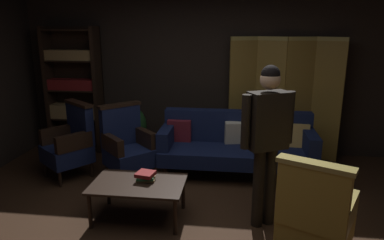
{
  "coord_description": "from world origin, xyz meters",
  "views": [
    {
      "loc": [
        0.53,
        -3.34,
        2.07
      ],
      "look_at": [
        0.0,
        0.8,
        0.95
      ],
      "focal_mm": 33.28,
      "sensor_mm": 36.0,
      "label": 1
    }
  ],
  "objects_px": {
    "potted_plant": "(129,128)",
    "armchair_gilt_accent": "(315,217)",
    "armchair_wing_left": "(71,142)",
    "book_red_leather": "(145,174)",
    "folding_screen": "(284,97)",
    "coffee_table": "(138,187)",
    "book_tan_leather": "(146,179)",
    "velvet_couch": "(237,143)",
    "bookshelf": "(74,89)",
    "armchair_wing_right": "(127,145)",
    "book_green_cloth": "(146,177)",
    "standing_figure": "(267,133)"
  },
  "relations": [
    {
      "from": "folding_screen",
      "to": "book_tan_leather",
      "type": "xyz_separation_m",
      "value": [
        -1.69,
        -2.09,
        -0.55
      ]
    },
    {
      "from": "armchair_wing_left",
      "to": "armchair_gilt_accent",
      "type": "bearing_deg",
      "value": -28.51
    },
    {
      "from": "potted_plant",
      "to": "book_red_leather",
      "type": "height_order",
      "value": "potted_plant"
    },
    {
      "from": "coffee_table",
      "to": "standing_figure",
      "type": "xyz_separation_m",
      "value": [
        1.34,
        0.05,
        0.65
      ]
    },
    {
      "from": "potted_plant",
      "to": "book_red_leather",
      "type": "bearing_deg",
      "value": -67.77
    },
    {
      "from": "coffee_table",
      "to": "armchair_wing_left",
      "type": "height_order",
      "value": "armchair_wing_left"
    },
    {
      "from": "velvet_couch",
      "to": "armchair_wing_left",
      "type": "height_order",
      "value": "armchair_wing_left"
    },
    {
      "from": "armchair_wing_right",
      "to": "standing_figure",
      "type": "distance_m",
      "value": 2.08
    },
    {
      "from": "folding_screen",
      "to": "potted_plant",
      "type": "relative_size",
      "value": 2.26
    },
    {
      "from": "folding_screen",
      "to": "bookshelf",
      "type": "relative_size",
      "value": 0.93
    },
    {
      "from": "bookshelf",
      "to": "armchair_gilt_accent",
      "type": "distance_m",
      "value": 4.37
    },
    {
      "from": "armchair_gilt_accent",
      "to": "book_red_leather",
      "type": "height_order",
      "value": "armchair_gilt_accent"
    },
    {
      "from": "coffee_table",
      "to": "standing_figure",
      "type": "bearing_deg",
      "value": 2.06
    },
    {
      "from": "standing_figure",
      "to": "potted_plant",
      "type": "height_order",
      "value": "standing_figure"
    },
    {
      "from": "potted_plant",
      "to": "armchair_gilt_accent",
      "type": "bearing_deg",
      "value": -45.63
    },
    {
      "from": "book_tan_leather",
      "to": "book_red_leather",
      "type": "distance_m",
      "value": 0.06
    },
    {
      "from": "velvet_couch",
      "to": "potted_plant",
      "type": "relative_size",
      "value": 2.52
    },
    {
      "from": "coffee_table",
      "to": "book_green_cloth",
      "type": "height_order",
      "value": "book_green_cloth"
    },
    {
      "from": "standing_figure",
      "to": "book_tan_leather",
      "type": "bearing_deg",
      "value": 178.86
    },
    {
      "from": "velvet_couch",
      "to": "armchair_gilt_accent",
      "type": "distance_m",
      "value": 2.09
    },
    {
      "from": "potted_plant",
      "to": "folding_screen",
      "type": "bearing_deg",
      "value": 8.13
    },
    {
      "from": "armchair_gilt_accent",
      "to": "book_green_cloth",
      "type": "height_order",
      "value": "armchair_gilt_accent"
    },
    {
      "from": "bookshelf",
      "to": "book_tan_leather",
      "type": "height_order",
      "value": "bookshelf"
    },
    {
      "from": "coffee_table",
      "to": "book_tan_leather",
      "type": "distance_m",
      "value": 0.11
    },
    {
      "from": "book_green_cloth",
      "to": "book_red_leather",
      "type": "height_order",
      "value": "book_red_leather"
    },
    {
      "from": "bookshelf",
      "to": "book_green_cloth",
      "type": "relative_size",
      "value": 11.2
    },
    {
      "from": "book_green_cloth",
      "to": "coffee_table",
      "type": "bearing_deg",
      "value": -130.79
    },
    {
      "from": "folding_screen",
      "to": "bookshelf",
      "type": "bearing_deg",
      "value": -179.12
    },
    {
      "from": "coffee_table",
      "to": "book_red_leather",
      "type": "height_order",
      "value": "book_red_leather"
    },
    {
      "from": "armchair_wing_left",
      "to": "potted_plant",
      "type": "bearing_deg",
      "value": 53.88
    },
    {
      "from": "bookshelf",
      "to": "potted_plant",
      "type": "distance_m",
      "value": 1.19
    },
    {
      "from": "folding_screen",
      "to": "velvet_couch",
      "type": "distance_m",
      "value": 1.19
    },
    {
      "from": "book_green_cloth",
      "to": "book_red_leather",
      "type": "xyz_separation_m",
      "value": [
        0.0,
        0.0,
        0.03
      ]
    },
    {
      "from": "armchair_gilt_accent",
      "to": "book_red_leather",
      "type": "relative_size",
      "value": 5.62
    },
    {
      "from": "armchair_wing_left",
      "to": "potted_plant",
      "type": "distance_m",
      "value": 1.01
    },
    {
      "from": "armchair_wing_right",
      "to": "book_red_leather",
      "type": "bearing_deg",
      "value": -61.6
    },
    {
      "from": "potted_plant",
      "to": "book_green_cloth",
      "type": "xyz_separation_m",
      "value": [
        0.71,
        -1.74,
        -0.03
      ]
    },
    {
      "from": "armchair_wing_right",
      "to": "bookshelf",
      "type": "bearing_deg",
      "value": 137.54
    },
    {
      "from": "folding_screen",
      "to": "book_red_leather",
      "type": "xyz_separation_m",
      "value": [
        -1.69,
        -2.09,
        -0.49
      ]
    },
    {
      "from": "bookshelf",
      "to": "book_tan_leather",
      "type": "xyz_separation_m",
      "value": [
        1.72,
        -2.03,
        -0.61
      ]
    },
    {
      "from": "velvet_couch",
      "to": "potted_plant",
      "type": "distance_m",
      "value": 1.75
    },
    {
      "from": "armchair_wing_left",
      "to": "armchair_wing_right",
      "type": "height_order",
      "value": "same"
    },
    {
      "from": "armchair_wing_right",
      "to": "book_green_cloth",
      "type": "relative_size",
      "value": 5.68
    },
    {
      "from": "book_red_leather",
      "to": "armchair_wing_left",
      "type": "bearing_deg",
      "value": 144.56
    },
    {
      "from": "folding_screen",
      "to": "velvet_couch",
      "type": "bearing_deg",
      "value": -131.91
    },
    {
      "from": "book_tan_leather",
      "to": "book_green_cloth",
      "type": "relative_size",
      "value": 1.1
    },
    {
      "from": "bookshelf",
      "to": "coffee_table",
      "type": "xyz_separation_m",
      "value": [
        1.65,
        -2.11,
        -0.67
      ]
    },
    {
      "from": "folding_screen",
      "to": "bookshelf",
      "type": "distance_m",
      "value": 3.41
    },
    {
      "from": "armchair_gilt_accent",
      "to": "standing_figure",
      "type": "height_order",
      "value": "standing_figure"
    },
    {
      "from": "velvet_couch",
      "to": "potted_plant",
      "type": "xyz_separation_m",
      "value": [
        -1.69,
        0.45,
        0.03
      ]
    }
  ]
}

